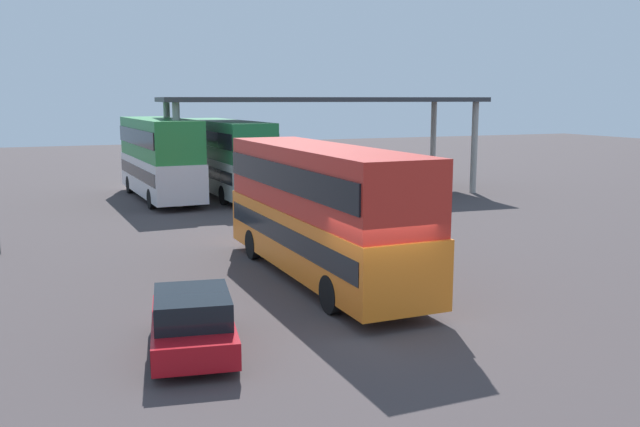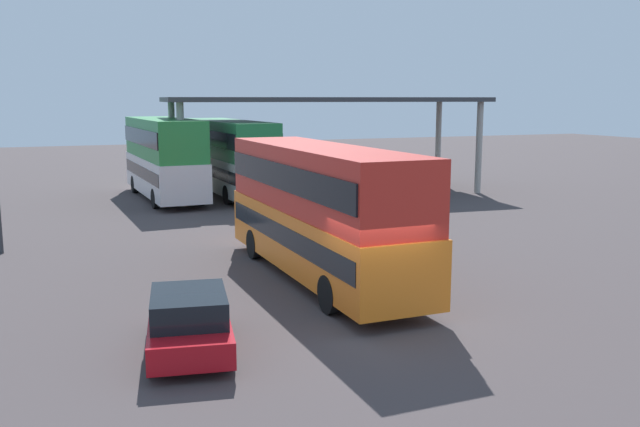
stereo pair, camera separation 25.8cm
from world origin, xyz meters
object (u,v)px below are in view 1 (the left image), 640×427
double_decker_main (320,207)px  double_decker_mid_row (224,154)px  parked_hatchback (193,322)px  double_decker_near_canopy (160,155)px

double_decker_main → double_decker_mid_row: (2.14, 18.83, 0.09)m
double_decker_main → parked_hatchback: 6.87m
double_decker_mid_row → double_decker_near_canopy: bearing=92.5°
double_decker_main → parked_hatchback: size_ratio=2.65×
double_decker_near_canopy → double_decker_main: bearing=-177.3°
double_decker_main → parked_hatchback: (-4.90, -4.56, -1.54)m
double_decker_main → double_decker_near_canopy: bearing=4.4°
double_decker_near_canopy → double_decker_mid_row: size_ratio=0.91×
double_decker_near_canopy → double_decker_mid_row: 3.65m
double_decker_near_canopy → double_decker_mid_row: (3.64, 0.26, -0.08)m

